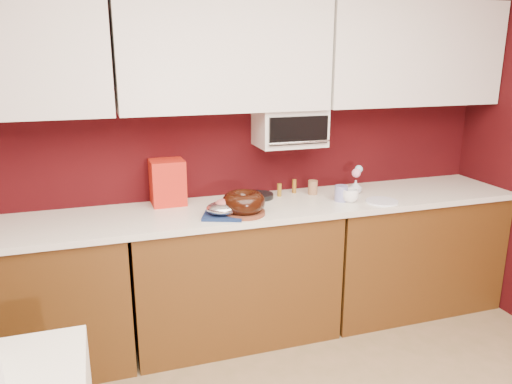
{
  "coord_description": "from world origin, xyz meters",
  "views": [
    {
      "loc": [
        -0.8,
        -1.0,
        1.85
      ],
      "look_at": [
        0.13,
        1.84,
        1.02
      ],
      "focal_mm": 35.0,
      "sensor_mm": 36.0,
      "label": 1
    }
  ],
  "objects": [
    {
      "name": "wall_back",
      "position": [
        0.0,
        2.25,
        1.25
      ],
      "size": [
        4.0,
        0.02,
        2.5
      ],
      "primitive_type": "cube",
      "color": "#360709",
      "rests_on": "floor"
    },
    {
      "name": "base_cabinet_left",
      "position": [
        -1.33,
        1.94,
        0.43
      ],
      "size": [
        1.31,
        0.58,
        0.86
      ],
      "primitive_type": "cube",
      "color": "#502F10",
      "rests_on": "floor"
    },
    {
      "name": "base_cabinet_center",
      "position": [
        0.0,
        1.94,
        0.43
      ],
      "size": [
        1.31,
        0.58,
        0.86
      ],
      "primitive_type": "cube",
      "color": "#502F10",
      "rests_on": "floor"
    },
    {
      "name": "base_cabinet_right",
      "position": [
        1.33,
        1.94,
        0.43
      ],
      "size": [
        1.31,
        0.58,
        0.86
      ],
      "primitive_type": "cube",
      "color": "#502F10",
      "rests_on": "floor"
    },
    {
      "name": "countertop",
      "position": [
        0.0,
        1.94,
        0.88
      ],
      "size": [
        4.0,
        0.62,
        0.04
      ],
      "primitive_type": "cube",
      "color": "silver",
      "rests_on": "base_cabinet_center"
    },
    {
      "name": "upper_cabinet_center",
      "position": [
        0.0,
        2.08,
        1.85
      ],
      "size": [
        1.31,
        0.33,
        0.7
      ],
      "primitive_type": "cube",
      "color": "white",
      "rests_on": "wall_back"
    },
    {
      "name": "upper_cabinet_right",
      "position": [
        1.33,
        2.08,
        1.85
      ],
      "size": [
        1.31,
        0.33,
        0.7
      ],
      "primitive_type": "cube",
      "color": "white",
      "rests_on": "wall_back"
    },
    {
      "name": "toaster_oven",
      "position": [
        0.45,
        2.1,
        1.38
      ],
      "size": [
        0.45,
        0.3,
        0.25
      ],
      "primitive_type": "cube",
      "color": "white",
      "rests_on": "upper_cabinet_center"
    },
    {
      "name": "toaster_oven_door",
      "position": [
        0.45,
        1.94,
        1.38
      ],
      "size": [
        0.4,
        0.02,
        0.18
      ],
      "primitive_type": "cube",
      "color": "black",
      "rests_on": "toaster_oven"
    },
    {
      "name": "toaster_oven_handle",
      "position": [
        0.45,
        1.93,
        1.3
      ],
      "size": [
        0.42,
        0.02,
        0.02
      ],
      "primitive_type": "cylinder",
      "rotation": [
        0.0,
        1.57,
        0.0
      ],
      "color": "silver",
      "rests_on": "toaster_oven"
    },
    {
      "name": "cake_base",
      "position": [
        0.03,
        1.78,
        0.91
      ],
      "size": [
        0.29,
        0.29,
        0.02
      ],
      "primitive_type": "cylinder",
      "rotation": [
        0.0,
        0.0,
        0.11
      ],
      "color": "brown",
      "rests_on": "countertop"
    },
    {
      "name": "bundt_cake",
      "position": [
        0.03,
        1.78,
        0.98
      ],
      "size": [
        0.32,
        0.32,
        0.11
      ],
      "primitive_type": "torus",
      "rotation": [
        0.0,
        0.0,
        -0.27
      ],
      "color": "black",
      "rests_on": "cake_base"
    },
    {
      "name": "navy_towel",
      "position": [
        -0.1,
        1.78,
        0.91
      ],
      "size": [
        0.29,
        0.27,
        0.02
      ],
      "primitive_type": "cube",
      "rotation": [
        0.0,
        0.0,
        -0.37
      ],
      "color": "#15254F",
      "rests_on": "countertop"
    },
    {
      "name": "foil_ham_nest",
      "position": [
        -0.1,
        1.78,
        0.96
      ],
      "size": [
        0.23,
        0.21,
        0.08
      ],
      "primitive_type": "ellipsoid",
      "rotation": [
        0.0,
        0.0,
        -0.17
      ],
      "color": "silver",
      "rests_on": "navy_towel"
    },
    {
      "name": "roasted_ham",
      "position": [
        -0.1,
        1.78,
        0.98
      ],
      "size": [
        0.11,
        0.09,
        0.06
      ],
      "primitive_type": "ellipsoid",
      "rotation": [
        0.0,
        0.0,
        -0.06
      ],
      "color": "#B15551",
      "rests_on": "foil_ham_nest"
    },
    {
      "name": "pandoro_box",
      "position": [
        -0.37,
        2.15,
        1.05
      ],
      "size": [
        0.22,
        0.2,
        0.29
      ],
      "primitive_type": "cube",
      "rotation": [
        0.0,
        0.0,
        0.02
      ],
      "color": "#A90B16",
      "rests_on": "countertop"
    },
    {
      "name": "dark_pan",
      "position": [
        0.23,
        2.09,
        0.92
      ],
      "size": [
        0.21,
        0.21,
        0.03
      ],
      "primitive_type": "cylinder",
      "rotation": [
        0.0,
        0.0,
        -0.11
      ],
      "color": "black",
      "rests_on": "countertop"
    },
    {
      "name": "coffee_mug",
      "position": [
        0.78,
        1.82,
        0.95
      ],
      "size": [
        0.13,
        0.13,
        0.1
      ],
      "primitive_type": "imported",
      "rotation": [
        0.0,
        0.0,
        0.84
      ],
      "color": "white",
      "rests_on": "countertop"
    },
    {
      "name": "blue_jar",
      "position": [
        0.73,
        1.87,
        0.95
      ],
      "size": [
        0.1,
        0.1,
        0.1
      ],
      "primitive_type": "cylinder",
      "rotation": [
        0.0,
        0.0,
        0.19
      ],
      "color": "navy",
      "rests_on": "countertop"
    },
    {
      "name": "flower_vase",
      "position": [
        0.91,
        2.0,
        0.95
      ],
      "size": [
        0.08,
        0.08,
        0.11
      ],
      "primitive_type": "imported",
      "rotation": [
        0.0,
        0.0,
        -0.15
      ],
      "color": "#B3BCCB",
      "rests_on": "countertop"
    },
    {
      "name": "flower_pink",
      "position": [
        0.91,
        2.0,
        1.05
      ],
      "size": [
        0.06,
        0.06,
        0.06
      ],
      "primitive_type": "sphere",
      "color": "pink",
      "rests_on": "flower_vase"
    },
    {
      "name": "flower_blue",
      "position": [
        0.94,
        2.02,
        1.07
      ],
      "size": [
        0.05,
        0.05,
        0.05
      ],
      "primitive_type": "sphere",
      "color": "#93CFEB",
      "rests_on": "flower_vase"
    },
    {
      "name": "china_plate",
      "position": [
        0.98,
        1.75,
        0.91
      ],
      "size": [
        0.21,
        0.21,
        0.01
      ],
      "primitive_type": "cylinder",
      "rotation": [
        0.0,
        0.0,
        -0.01
      ],
      "color": "white",
      "rests_on": "countertop"
    },
    {
      "name": "amber_bottle",
      "position": [
        0.38,
        2.1,
        0.94
      ],
      "size": [
        0.03,
        0.03,
        0.09
      ],
      "primitive_type": "cylinder",
      "rotation": [
        0.0,
        0.0,
        0.01
      ],
      "color": "brown",
      "rests_on": "countertop"
    },
    {
      "name": "paper_cup",
      "position": [
        0.62,
        2.07,
        0.95
      ],
      "size": [
        0.07,
        0.07,
        0.1
      ],
      "primitive_type": "cylinder",
      "rotation": [
        0.0,
        0.0,
        0.05
      ],
      "color": "brown",
      "rests_on": "countertop"
    },
    {
      "name": "amber_bottle_tall",
      "position": [
        0.51,
        2.14,
        0.95
      ],
      "size": [
        0.04,
        0.04,
        0.1
      ],
      "primitive_type": "cylinder",
      "rotation": [
        0.0,
        0.0,
        0.33
      ],
      "color": "brown",
      "rests_on": "countertop"
    }
  ]
}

